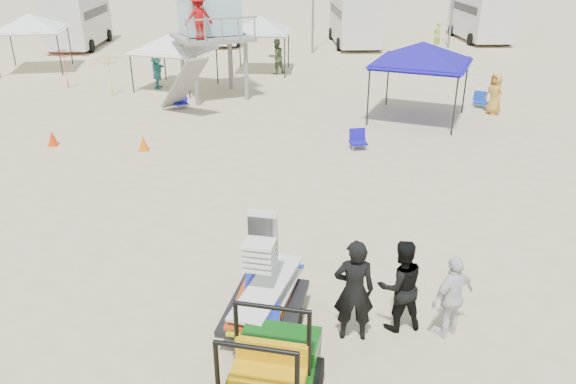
{
  "coord_description": "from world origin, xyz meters",
  "views": [
    {
      "loc": [
        0.04,
        -8.21,
        6.31
      ],
      "look_at": [
        0.5,
        3.0,
        1.3
      ],
      "focal_mm": 35.0,
      "sensor_mm": 36.0,
      "label": 1
    }
  ],
  "objects_px": {
    "surf_trailer": "(264,290)",
    "canopy_blue": "(423,45)",
    "lifeguard_tower": "(209,12)",
    "man_left": "(354,291)"
  },
  "relations": [
    {
      "from": "lifeguard_tower",
      "to": "canopy_blue",
      "type": "xyz_separation_m",
      "value": [
        8.18,
        -3.92,
        -0.78
      ]
    },
    {
      "from": "surf_trailer",
      "to": "canopy_blue",
      "type": "relative_size",
      "value": 0.56
    },
    {
      "from": "surf_trailer",
      "to": "man_left",
      "type": "bearing_deg",
      "value": -11.19
    },
    {
      "from": "surf_trailer",
      "to": "canopy_blue",
      "type": "distance_m",
      "value": 14.2
    },
    {
      "from": "lifeguard_tower",
      "to": "surf_trailer",
      "type": "bearing_deg",
      "value": -82.34
    },
    {
      "from": "surf_trailer",
      "to": "lifeguard_tower",
      "type": "bearing_deg",
      "value": 97.66
    },
    {
      "from": "surf_trailer",
      "to": "lifeguard_tower",
      "type": "distance_m",
      "value": 17.03
    },
    {
      "from": "lifeguard_tower",
      "to": "canopy_blue",
      "type": "height_order",
      "value": "lifeguard_tower"
    },
    {
      "from": "surf_trailer",
      "to": "lifeguard_tower",
      "type": "relative_size",
      "value": 0.51
    },
    {
      "from": "surf_trailer",
      "to": "man_left",
      "type": "relative_size",
      "value": 1.28
    }
  ]
}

